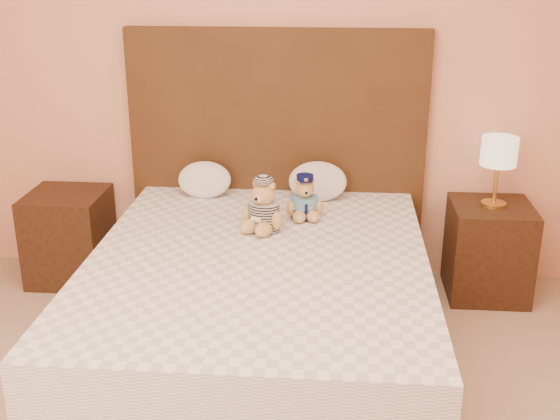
% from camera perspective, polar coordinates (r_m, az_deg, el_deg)
% --- Properties ---
extents(bed, '(1.60, 2.00, 0.55)m').
position_cam_1_polar(bed, '(3.45, -1.74, -7.90)').
color(bed, white).
rests_on(bed, ground).
extents(headboard, '(1.75, 0.08, 1.50)m').
position_cam_1_polar(headboard, '(4.21, -0.26, 4.38)').
color(headboard, '#472C15').
rests_on(headboard, ground).
extents(nightstand_left, '(0.45, 0.45, 0.55)m').
position_cam_1_polar(nightstand_left, '(4.45, -16.74, -2.06)').
color(nightstand_left, '#3C2313').
rests_on(nightstand_left, ground).
extents(nightstand_right, '(0.45, 0.45, 0.55)m').
position_cam_1_polar(nightstand_right, '(4.25, 16.56, -3.14)').
color(nightstand_right, '#3C2313').
rests_on(nightstand_right, ground).
extents(lamp, '(0.20, 0.20, 0.40)m').
position_cam_1_polar(lamp, '(4.06, 17.37, 4.30)').
color(lamp, gold).
rests_on(lamp, nightstand_right).
extents(teddy_police, '(0.24, 0.24, 0.24)m').
position_cam_1_polar(teddy_police, '(3.75, 2.01, 1.08)').
color(teddy_police, '#B48746').
rests_on(teddy_police, bed).
extents(teddy_prisoner, '(0.32, 0.31, 0.27)m').
position_cam_1_polar(teddy_prisoner, '(3.58, -1.34, 0.41)').
color(teddy_prisoner, '#B48746').
rests_on(teddy_prisoner, bed).
extents(pillow_left, '(0.31, 0.20, 0.22)m').
position_cam_1_polar(pillow_left, '(4.12, -6.16, 2.60)').
color(pillow_left, white).
rests_on(pillow_left, bed).
extents(pillow_right, '(0.33, 0.22, 0.24)m').
position_cam_1_polar(pillow_right, '(4.04, 3.08, 2.48)').
color(pillow_right, white).
rests_on(pillow_right, bed).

